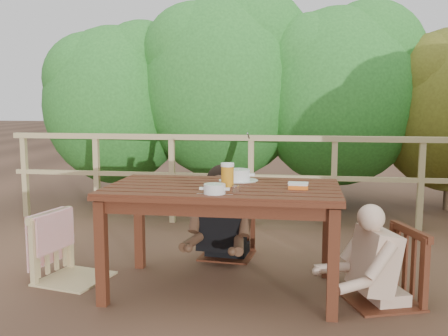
# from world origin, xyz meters

# --- Properties ---
(ground) EXTENTS (60.00, 60.00, 0.00)m
(ground) POSITION_xyz_m (0.00, 0.00, 0.00)
(ground) COLOR brown
(ground) RESTS_ON ground
(table) EXTENTS (1.65, 0.93, 0.76)m
(table) POSITION_xyz_m (0.00, 0.00, 0.38)
(table) COLOR #411D11
(table) RESTS_ON ground
(chair_left) EXTENTS (0.58, 0.58, 0.98)m
(chair_left) POSITION_xyz_m (-1.18, 0.04, 0.49)
(chair_left) COLOR tan
(chair_left) RESTS_ON ground
(chair_far) EXTENTS (0.49, 0.49, 0.91)m
(chair_far) POSITION_xyz_m (-0.09, 0.83, 0.45)
(chair_far) COLOR #411D11
(chair_far) RESTS_ON ground
(chair_right) EXTENTS (0.62, 0.62, 0.97)m
(chair_right) POSITION_xyz_m (1.11, -0.04, 0.48)
(chair_right) COLOR #411D11
(chair_right) RESTS_ON ground
(woman) EXTENTS (0.57, 0.68, 1.28)m
(woman) POSITION_xyz_m (-0.09, 0.85, 0.64)
(woman) COLOR black
(woman) RESTS_ON ground
(diner_right) EXTENTS (0.69, 0.62, 1.14)m
(diner_right) POSITION_xyz_m (1.14, -0.04, 0.57)
(diner_right) COLOR tan
(diner_right) RESTS_ON ground
(railing) EXTENTS (5.60, 0.10, 1.01)m
(railing) POSITION_xyz_m (0.00, 2.00, 0.51)
(railing) COLOR tan
(railing) RESTS_ON ground
(hedge_row) EXTENTS (6.60, 1.60, 3.80)m
(hedge_row) POSITION_xyz_m (0.40, 3.20, 1.90)
(hedge_row) COLOR #2A6E26
(hedge_row) RESTS_ON ground
(soup_near) EXTENTS (0.24, 0.24, 0.08)m
(soup_near) POSITION_xyz_m (-0.00, -0.32, 0.80)
(soup_near) COLOR white
(soup_near) RESTS_ON table
(soup_far) EXTENTS (0.30, 0.30, 0.10)m
(soup_far) POSITION_xyz_m (0.08, 0.27, 0.81)
(soup_far) COLOR silver
(soup_far) RESTS_ON table
(bread_roll) EXTENTS (0.14, 0.10, 0.08)m
(bread_roll) POSITION_xyz_m (-0.01, -0.30, 0.80)
(bread_roll) COLOR #975F33
(bread_roll) RESTS_ON table
(beer_glass) EXTENTS (0.09, 0.09, 0.18)m
(beer_glass) POSITION_xyz_m (0.04, -0.02, 0.85)
(beer_glass) COLOR orange
(beer_glass) RESTS_ON table
(tumbler) EXTENTS (0.06, 0.06, 0.07)m
(tumbler) POSITION_xyz_m (0.13, -0.26, 0.80)
(tumbler) COLOR white
(tumbler) RESTS_ON table
(butter_tub) EXTENTS (0.14, 0.10, 0.06)m
(butter_tub) POSITION_xyz_m (0.53, -0.05, 0.79)
(butter_tub) COLOR silver
(butter_tub) RESTS_ON table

